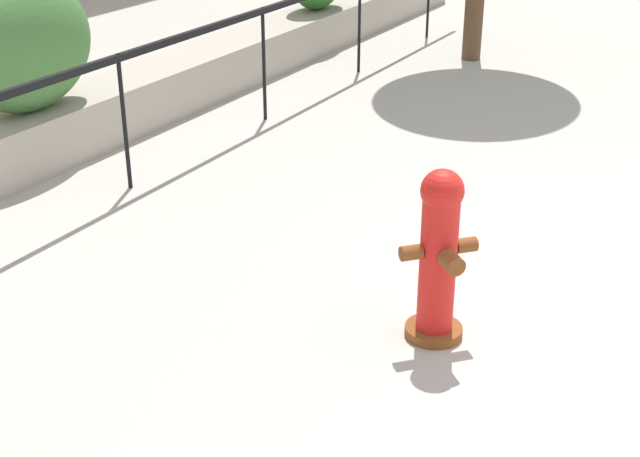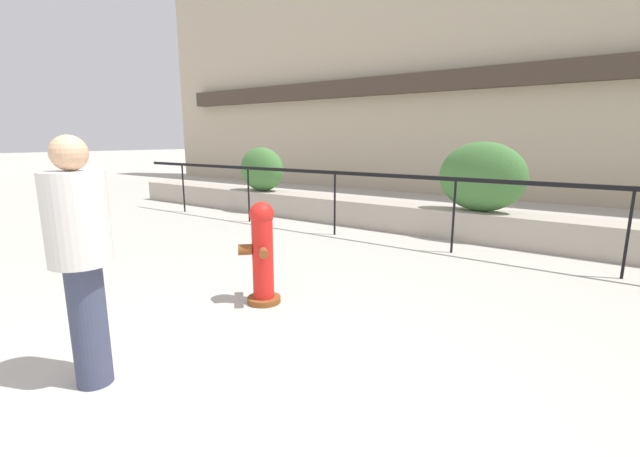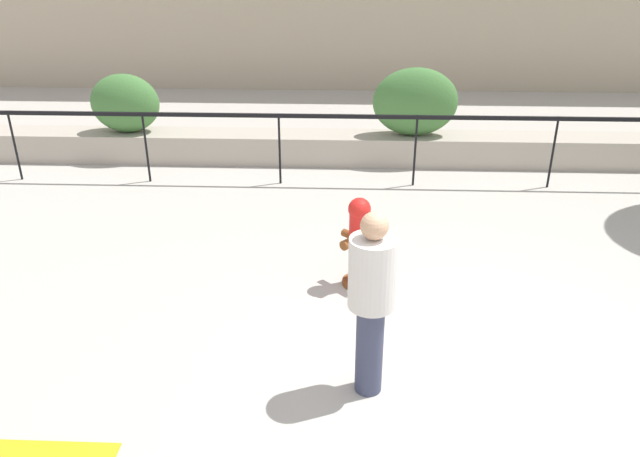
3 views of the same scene
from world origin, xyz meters
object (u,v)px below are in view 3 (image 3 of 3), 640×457
object	(u,v)px
hedge_bush_0	(125,103)
hedge_bush_1	(415,102)
pedestrian	(372,294)
fire_hydrant	(358,242)

from	to	relation	value
hedge_bush_0	hedge_bush_1	bearing A→B (deg)	0.00
hedge_bush_0	pedestrian	size ratio (longest dim) A/B	0.69
hedge_bush_0	fire_hydrant	world-z (taller)	hedge_bush_0
hedge_bush_0	pedestrian	distance (m)	7.32
hedge_bush_1	fire_hydrant	bearing A→B (deg)	-103.42
fire_hydrant	pedestrian	bearing A→B (deg)	-87.74
hedge_bush_1	pedestrian	bearing A→B (deg)	-98.83
hedge_bush_1	pedestrian	world-z (taller)	pedestrian
hedge_bush_1	pedestrian	size ratio (longest dim) A/B	0.84
hedge_bush_1	pedestrian	xyz separation A→B (m)	(-0.95, -6.09, -0.09)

